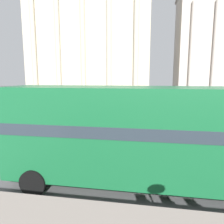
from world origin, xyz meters
name	(u,v)px	position (x,y,z in m)	size (l,w,h in m)	color
double_decker_bus	(143,134)	(-0.90, 6.45, 2.36)	(11.16, 2.66, 4.23)	black
plaza_building_left	(94,43)	(-12.87, 45.19, 11.70)	(24.68, 16.12, 23.41)	beige
car_maroon	(130,110)	(-3.02, 23.76, 0.70)	(4.20, 1.93, 1.35)	black
pedestrian_red	(181,109)	(2.99, 23.95, 0.93)	(0.32, 0.32, 1.63)	#282B33
pedestrian_yellow	(175,122)	(1.44, 16.33, 0.92)	(0.32, 0.32, 1.61)	#282B33
pedestrian_blue	(75,123)	(-6.66, 14.57, 0.93)	(0.32, 0.32, 1.63)	#282B33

